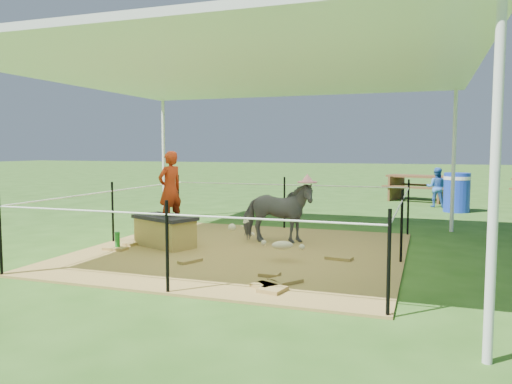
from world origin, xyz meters
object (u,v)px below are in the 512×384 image
(straw_bale, at_px, (165,233))
(distant_person, at_px, (436,187))
(green_bottle, at_px, (117,241))
(pony, at_px, (277,213))
(trash_barrel, at_px, (457,192))
(foal, at_px, (282,243))
(woman, at_px, (170,182))
(picnic_table_near, at_px, (420,188))

(straw_bale, height_order, distant_person, distant_person)
(green_bottle, xyz_separation_m, pony, (2.10, 1.29, 0.36))
(trash_barrel, distance_m, distant_person, 1.01)
(straw_bale, xyz_separation_m, distant_person, (4.02, 7.14, 0.28))
(foal, bearing_deg, woman, 145.39)
(pony, bearing_deg, distant_person, -29.91)
(trash_barrel, bearing_deg, distant_person, 116.73)
(foal, bearing_deg, distant_person, 50.60)
(foal, bearing_deg, straw_bale, 145.91)
(straw_bale, relative_size, picnic_table_near, 0.53)
(picnic_table_near, distance_m, distant_person, 1.56)
(trash_barrel, xyz_separation_m, picnic_table_near, (-0.89, 2.39, -0.10))
(foal, xyz_separation_m, distant_person, (2.04, 7.48, 0.25))
(straw_bale, distance_m, pony, 1.79)
(woman, bearing_deg, distant_person, 174.40)
(straw_bale, height_order, green_bottle, straw_bale)
(woman, xyz_separation_m, foal, (1.88, -0.35, -0.76))
(green_bottle, bearing_deg, picnic_table_near, 65.47)
(trash_barrel, height_order, picnic_table_near, trash_barrel)
(foal, bearing_deg, green_bottle, 158.18)
(straw_bale, height_order, picnic_table_near, picnic_table_near)
(pony, height_order, foal, pony)
(foal, bearing_deg, picnic_table_near, 55.71)
(straw_bale, xyz_separation_m, picnic_table_near, (3.59, 8.62, 0.14))
(woman, bearing_deg, green_bottle, -32.09)
(straw_bale, relative_size, foal, 1.12)
(green_bottle, relative_size, pony, 0.23)
(woman, xyz_separation_m, trash_barrel, (4.38, 6.24, -0.55))
(pony, xyz_separation_m, foal, (0.43, -1.19, -0.25))
(foal, height_order, picnic_table_near, picnic_table_near)
(straw_bale, relative_size, pony, 0.82)
(straw_bale, bearing_deg, woman, 0.00)
(straw_bale, xyz_separation_m, trash_barrel, (4.48, 6.24, 0.23))
(pony, height_order, distant_person, distant_person)
(woman, bearing_deg, foal, 102.72)
(woman, xyz_separation_m, green_bottle, (-0.65, -0.45, -0.86))
(woman, xyz_separation_m, pony, (1.45, 0.84, -0.51))
(pony, xyz_separation_m, picnic_table_near, (2.04, 7.79, -0.14))
(straw_bale, bearing_deg, green_bottle, -140.71)
(woman, height_order, foal, woman)
(woman, height_order, green_bottle, woman)
(woman, relative_size, picnic_table_near, 0.63)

